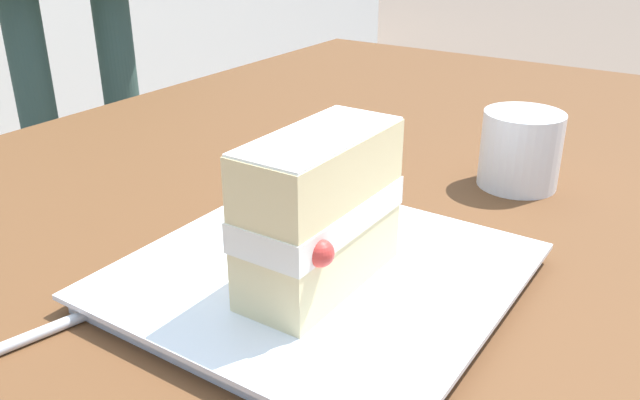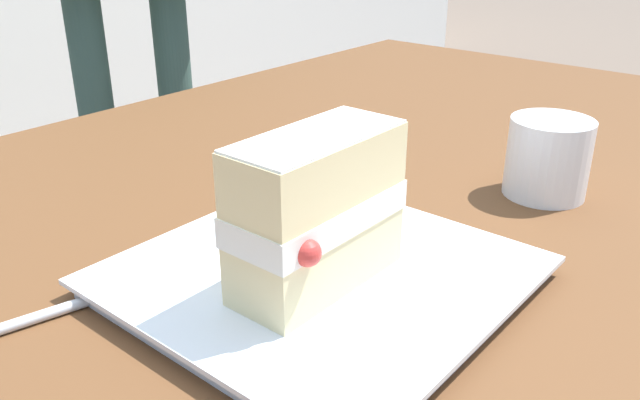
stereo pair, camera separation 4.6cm
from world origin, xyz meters
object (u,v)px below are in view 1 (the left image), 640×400
object	(u,v)px
cake_slice	(319,211)
coffee_cup	(521,148)
dessert_fork	(7,347)
dessert_plate	(320,277)
patio_table	(276,296)

from	to	relation	value
cake_slice	coffee_cup	xyz separation A→B (m)	(-0.29, 0.05, -0.03)
dessert_fork	coffee_cup	bearing A→B (deg)	158.14
dessert_plate	cake_slice	xyz separation A→B (m)	(0.02, 0.01, 0.06)
cake_slice	dessert_fork	size ratio (longest dim) A/B	0.78
dessert_plate	coffee_cup	xyz separation A→B (m)	(-0.27, 0.06, 0.03)
coffee_cup	patio_table	bearing A→B (deg)	-39.37
dessert_fork	cake_slice	bearing A→B (deg)	140.44
patio_table	cake_slice	world-z (taller)	cake_slice
patio_table	dessert_plate	distance (m)	0.16
cake_slice	coffee_cup	world-z (taller)	cake_slice
dessert_plate	dessert_fork	distance (m)	0.21
dessert_plate	coffee_cup	size ratio (longest dim) A/B	3.37
dessert_plate	cake_slice	bearing A→B (deg)	31.89
dessert_fork	coffee_cup	xyz separation A→B (m)	(-0.45, 0.18, 0.04)
dessert_fork	coffee_cup	size ratio (longest dim) A/B	2.15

